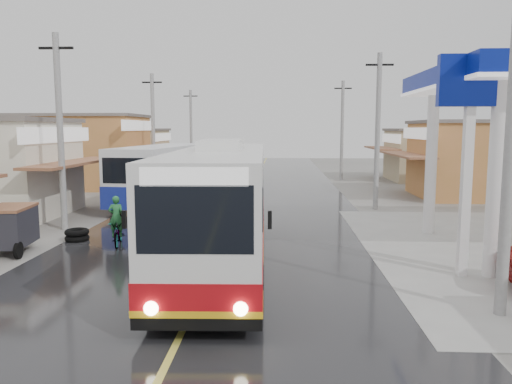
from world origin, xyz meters
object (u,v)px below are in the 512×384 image
cyclist (118,229)px  tyre_stack (77,235)px  second_bus (162,173)px  coach_bus (222,204)px  tricycle_near (10,226)px

cyclist → tyre_stack: cyclist is taller
tyre_stack → second_bus: bearing=83.4°
coach_bus → tricycle_near: 7.44m
tricycle_near → cyclist: bearing=13.9°
cyclist → tyre_stack: size_ratio=2.05×
coach_bus → tricycle_near: bearing=171.6°
tricycle_near → tyre_stack: (1.51, 1.87, -0.69)m
coach_bus → cyclist: size_ratio=6.74×
second_bus → tricycle_near: second_bus is taller
second_bus → tyre_stack: size_ratio=11.08×
coach_bus → tyre_stack: size_ratio=13.81×
second_bus → tyre_stack: second_bus is taller
cyclist → tyre_stack: bearing=149.1°
cyclist → tyre_stack: (-1.79, 0.65, -0.37)m
cyclist → tricycle_near: cyclist is taller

